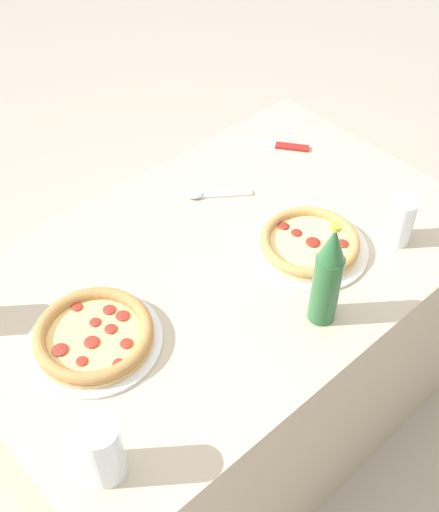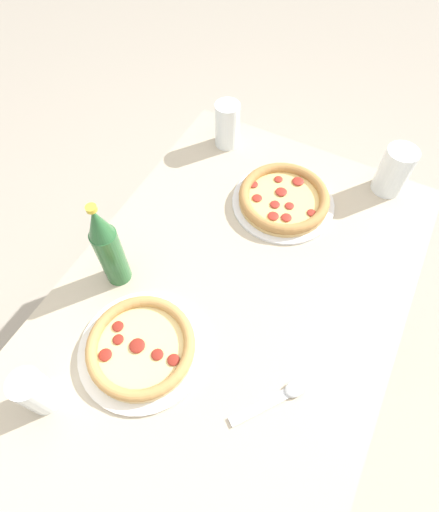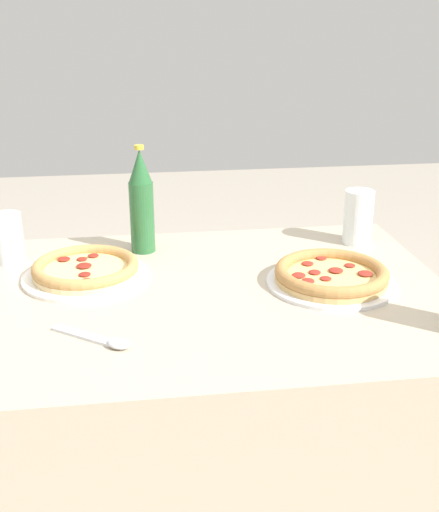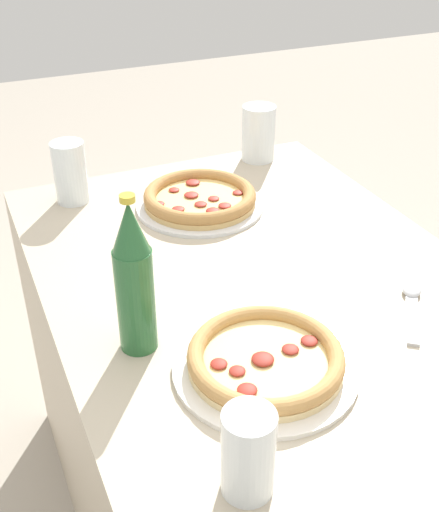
{
  "view_description": "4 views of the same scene",
  "coord_description": "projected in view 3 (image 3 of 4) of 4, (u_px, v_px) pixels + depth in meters",
  "views": [
    {
      "loc": [
        0.71,
        0.77,
        1.77
      ],
      "look_at": [
        0.06,
        0.05,
        0.8
      ],
      "focal_mm": 45.0,
      "sensor_mm": 36.0,
      "label": 1
    },
    {
      "loc": [
        -0.35,
        -0.18,
        1.57
      ],
      "look_at": [
        0.08,
        0.05,
        0.8
      ],
      "focal_mm": 28.0,
      "sensor_mm": 36.0,
      "label": 2
    },
    {
      "loc": [
        -0.05,
        -1.23,
        1.28
      ],
      "look_at": [
        0.13,
        0.07,
        0.77
      ],
      "focal_mm": 45.0,
      "sensor_mm": 36.0,
      "label": 3
    },
    {
      "loc": [
        -0.8,
        0.46,
        1.37
      ],
      "look_at": [
        0.08,
        0.08,
        0.77
      ],
      "focal_mm": 45.0,
      "sensor_mm": 36.0,
      "label": 4
    }
  ],
  "objects": [
    {
      "name": "table",
      "position": [
        169.0,
        435.0,
        1.47
      ],
      "size": [
        1.22,
        0.77,
        0.72
      ],
      "color": "#B7A88E",
      "rests_on": "ground_plane"
    },
    {
      "name": "glass_orange_juice",
      "position": [
        9.0,
        241.0,
        1.49
      ],
      "size": [
        0.07,
        0.07,
        0.12
      ],
      "color": "white",
      "rests_on": "table"
    },
    {
      "name": "beer_bottle",
      "position": [
        141.0,
        202.0,
        1.54
      ],
      "size": [
        0.06,
        0.06,
        0.26
      ],
      "color": "#286033",
      "rests_on": "table"
    },
    {
      "name": "glass_cola",
      "position": [
        358.0,
        220.0,
        1.62
      ],
      "size": [
        0.07,
        0.07,
        0.14
      ],
      "color": "white",
      "rests_on": "table"
    },
    {
      "name": "pizza_veggie",
      "position": [
        86.0,
        270.0,
        1.42
      ],
      "size": [
        0.28,
        0.28,
        0.04
      ],
      "color": "silver",
      "rests_on": "table"
    },
    {
      "name": "pizza_margherita",
      "position": [
        331.0,
        275.0,
        1.39
      ],
      "size": [
        0.28,
        0.28,
        0.04
      ],
      "color": "silver",
      "rests_on": "table"
    },
    {
      "name": "spoon",
      "position": [
        103.0,
        340.0,
        1.15
      ],
      "size": [
        0.15,
        0.12,
        0.02
      ],
      "color": "silver",
      "rests_on": "table"
    }
  ]
}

